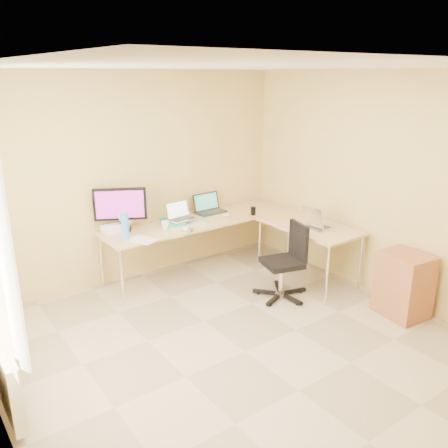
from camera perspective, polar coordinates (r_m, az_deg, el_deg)
floor at (r=4.66m, az=2.61°, el=-15.28°), size 4.50×4.50×0.00m
ceiling at (r=3.90m, az=3.18°, el=18.59°), size 4.50×4.50×0.00m
wall_back at (r=5.96m, az=-10.91°, el=5.46°), size 4.50×0.00×4.50m
wall_right at (r=5.62m, az=19.82°, el=3.97°), size 0.00×4.50×4.50m
desk_main at (r=6.22m, az=-2.78°, el=-2.68°), size 2.65×0.70×0.73m
desk_return at (r=6.10m, az=10.18°, el=-3.41°), size 0.70×1.30×0.73m
monitor at (r=5.73m, az=-12.53°, el=1.74°), size 0.65×0.47×0.54m
book_stack at (r=5.93m, az=-6.31°, el=0.19°), size 0.33×0.39×0.06m
laptop_center at (r=5.89m, az=-5.21°, el=1.55°), size 0.38×0.31×0.23m
laptop_black at (r=6.38m, az=-1.70°, el=2.53°), size 0.42×0.32×0.26m
keyboard at (r=5.86m, az=-4.43°, el=-0.14°), size 0.49×0.20×0.02m
mouse at (r=6.22m, az=0.28°, el=1.08°), size 0.12×0.07×0.04m
mug at (r=5.77m, az=-7.17°, el=-0.13°), size 0.13×0.13×0.10m
cd_stack at (r=5.67m, az=-4.40°, el=-0.71°), size 0.15×0.15×0.03m
water_bottle at (r=5.43m, az=-11.98°, el=-0.37°), size 0.10×0.10×0.31m
papers at (r=5.44m, az=-9.96°, el=-1.91°), size 0.34×0.39×0.01m
white_box at (r=5.76m, az=-13.33°, el=-0.55°), size 0.26×0.20×0.09m
desk_fan at (r=5.80m, az=-11.91°, el=0.51°), size 0.20×0.20×0.25m
black_cup at (r=6.30m, az=3.58°, el=1.60°), size 0.08×0.08×0.11m
laptop_return at (r=5.86m, az=11.49°, el=0.63°), size 0.38×0.31×0.24m
office_chair at (r=5.51m, az=7.10°, el=-4.11°), size 0.67×0.67×0.91m
cabinet at (r=5.49m, az=21.04°, el=-6.90°), size 0.47×0.56×0.71m
radiator at (r=4.10m, az=-25.17°, el=-16.53°), size 0.09×0.80×0.55m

